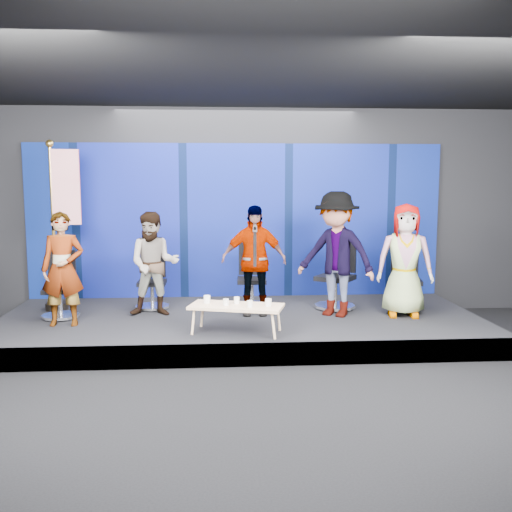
{
  "coord_description": "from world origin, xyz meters",
  "views": [
    {
      "loc": [
        -0.35,
        -5.76,
        2.26
      ],
      "look_at": [
        0.23,
        2.4,
        1.19
      ],
      "focal_mm": 40.0,
      "sensor_mm": 36.0,
      "label": 1
    }
  ],
  "objects_px": {
    "flag_stand": "(62,221)",
    "panelist_d": "(336,254)",
    "mug_e": "(268,302)",
    "chair_b": "(152,288)",
    "panelist_e": "(405,260)",
    "panelist_c": "(254,260)",
    "chair_a": "(61,296)",
    "panelist_a": "(63,269)",
    "mug_d": "(250,304)",
    "chair_c": "(252,286)",
    "panelist_b": "(154,264)",
    "mug_b": "(226,302)",
    "chair_d": "(337,285)",
    "mug_c": "(237,300)",
    "coffee_table": "(236,307)",
    "chair_e": "(405,287)",
    "mug_a": "(207,299)"
  },
  "relations": [
    {
      "from": "panelist_a",
      "to": "chair_e",
      "type": "height_order",
      "value": "panelist_a"
    },
    {
      "from": "panelist_d",
      "to": "mug_e",
      "type": "height_order",
      "value": "panelist_d"
    },
    {
      "from": "mug_a",
      "to": "panelist_c",
      "type": "bearing_deg",
      "value": 52.71
    },
    {
      "from": "flag_stand",
      "to": "mug_d",
      "type": "bearing_deg",
      "value": -36.31
    },
    {
      "from": "chair_e",
      "to": "flag_stand",
      "type": "relative_size",
      "value": 0.39
    },
    {
      "from": "chair_d",
      "to": "panelist_e",
      "type": "height_order",
      "value": "panelist_e"
    },
    {
      "from": "coffee_table",
      "to": "mug_b",
      "type": "distance_m",
      "value": 0.16
    },
    {
      "from": "flag_stand",
      "to": "panelist_d",
      "type": "bearing_deg",
      "value": -14.21
    },
    {
      "from": "chair_b",
      "to": "mug_b",
      "type": "height_order",
      "value": "chair_b"
    },
    {
      "from": "panelist_c",
      "to": "panelist_e",
      "type": "relative_size",
      "value": 0.98
    },
    {
      "from": "panelist_b",
      "to": "mug_c",
      "type": "distance_m",
      "value": 1.58
    },
    {
      "from": "chair_a",
      "to": "panelist_a",
      "type": "bearing_deg",
      "value": -72.65
    },
    {
      "from": "chair_a",
      "to": "panelist_c",
      "type": "relative_size",
      "value": 0.59
    },
    {
      "from": "flag_stand",
      "to": "coffee_table",
      "type": "bearing_deg",
      "value": -35.77
    },
    {
      "from": "chair_e",
      "to": "panelist_a",
      "type": "bearing_deg",
      "value": -160.15
    },
    {
      "from": "mug_a",
      "to": "mug_e",
      "type": "height_order",
      "value": "mug_a"
    },
    {
      "from": "chair_c",
      "to": "coffee_table",
      "type": "relative_size",
      "value": 0.77
    },
    {
      "from": "panelist_a",
      "to": "mug_c",
      "type": "height_order",
      "value": "panelist_a"
    },
    {
      "from": "chair_b",
      "to": "coffee_table",
      "type": "relative_size",
      "value": 0.73
    },
    {
      "from": "chair_a",
      "to": "mug_b",
      "type": "height_order",
      "value": "chair_a"
    },
    {
      "from": "panelist_a",
      "to": "chair_e",
      "type": "relative_size",
      "value": 1.53
    },
    {
      "from": "panelist_c",
      "to": "panelist_d",
      "type": "height_order",
      "value": "panelist_d"
    },
    {
      "from": "panelist_c",
      "to": "mug_a",
      "type": "relative_size",
      "value": 15.74
    },
    {
      "from": "chair_c",
      "to": "mug_e",
      "type": "distance_m",
      "value": 1.65
    },
    {
      "from": "panelist_d",
      "to": "coffee_table",
      "type": "distance_m",
      "value": 1.82
    },
    {
      "from": "chair_d",
      "to": "mug_e",
      "type": "height_order",
      "value": "chair_d"
    },
    {
      "from": "panelist_a",
      "to": "mug_a",
      "type": "height_order",
      "value": "panelist_a"
    },
    {
      "from": "panelist_e",
      "to": "mug_d",
      "type": "height_order",
      "value": "panelist_e"
    },
    {
      "from": "chair_a",
      "to": "chair_b",
      "type": "height_order",
      "value": "chair_a"
    },
    {
      "from": "chair_a",
      "to": "chair_c",
      "type": "relative_size",
      "value": 0.96
    },
    {
      "from": "panelist_a",
      "to": "panelist_b",
      "type": "height_order",
      "value": "panelist_a"
    },
    {
      "from": "panelist_e",
      "to": "mug_d",
      "type": "xyz_separation_m",
      "value": [
        -2.32,
        -0.93,
        -0.41
      ]
    },
    {
      "from": "mug_e",
      "to": "chair_b",
      "type": "bearing_deg",
      "value": 134.92
    },
    {
      "from": "chair_c",
      "to": "flag_stand",
      "type": "xyz_separation_m",
      "value": [
        -2.89,
        0.02,
        1.04
      ]
    },
    {
      "from": "chair_b",
      "to": "panelist_e",
      "type": "distance_m",
      "value": 3.86
    },
    {
      "from": "chair_d",
      "to": "mug_c",
      "type": "bearing_deg",
      "value": -106.91
    },
    {
      "from": "mug_d",
      "to": "panelist_d",
      "type": "bearing_deg",
      "value": 37.54
    },
    {
      "from": "chair_e",
      "to": "mug_b",
      "type": "distance_m",
      "value": 3.09
    },
    {
      "from": "mug_b",
      "to": "panelist_a",
      "type": "bearing_deg",
      "value": 165.09
    },
    {
      "from": "chair_b",
      "to": "chair_a",
      "type": "bearing_deg",
      "value": -156.96
    },
    {
      "from": "mug_a",
      "to": "mug_d",
      "type": "xyz_separation_m",
      "value": [
        0.55,
        -0.29,
        -0.01
      ]
    },
    {
      "from": "mug_d",
      "to": "panelist_b",
      "type": "bearing_deg",
      "value": 137.64
    },
    {
      "from": "chair_b",
      "to": "mug_b",
      "type": "xyz_separation_m",
      "value": [
        1.12,
        -1.59,
        0.1
      ]
    },
    {
      "from": "chair_b",
      "to": "panelist_d",
      "type": "bearing_deg",
      "value": -14.02
    },
    {
      "from": "chair_d",
      "to": "panelist_d",
      "type": "distance_m",
      "value": 0.74
    },
    {
      "from": "panelist_b",
      "to": "panelist_d",
      "type": "bearing_deg",
      "value": -4.19
    },
    {
      "from": "mug_c",
      "to": "panelist_b",
      "type": "bearing_deg",
      "value": 140.01
    },
    {
      "from": "panelist_b",
      "to": "mug_c",
      "type": "relative_size",
      "value": 17.46
    },
    {
      "from": "chair_b",
      "to": "mug_e",
      "type": "bearing_deg",
      "value": -44.9
    },
    {
      "from": "panelist_c",
      "to": "panelist_d",
      "type": "bearing_deg",
      "value": -4.64
    }
  ]
}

